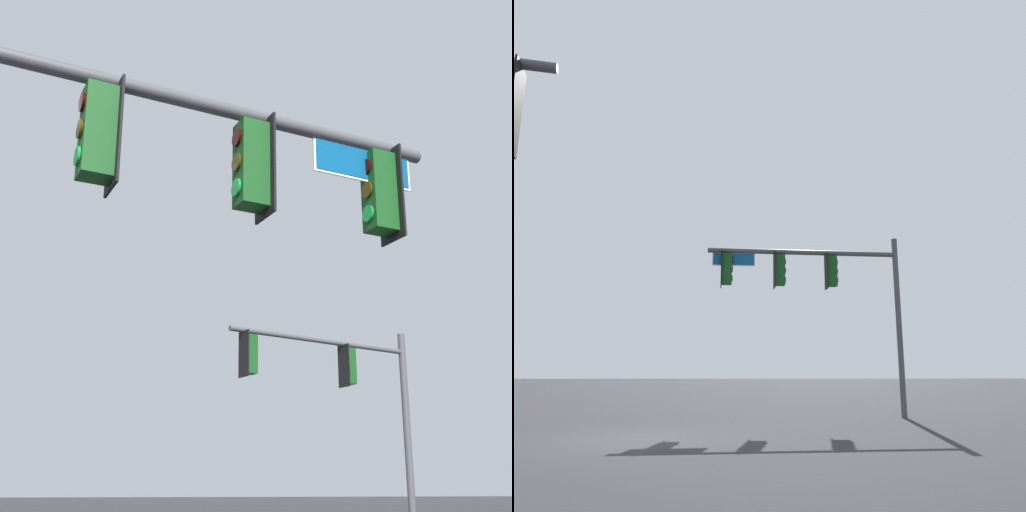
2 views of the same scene
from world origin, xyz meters
The scene contains 2 objects.
ground_plane centered at (0.00, 0.00, 0.00)m, with size 400.00×400.00×0.00m, color #2D2D30.
signal_pole_near centered at (-4.88, -5.11, 4.73)m, with size 6.94×0.70×6.33m.
Camera 2 is at (-2.28, 12.28, 1.42)m, focal length 35.00 mm.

